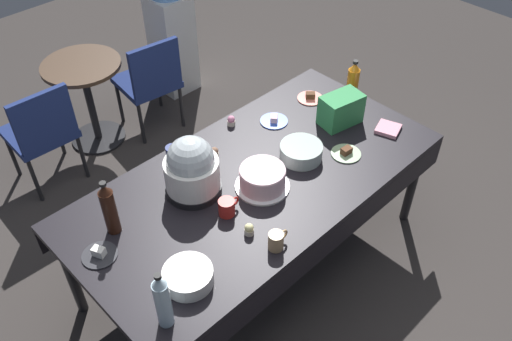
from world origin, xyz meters
The scene contains 26 objects.
ground centered at (0.00, 0.00, 0.00)m, with size 9.00×9.00×0.00m, color #383330.
potluck_table centered at (0.00, 0.00, 0.69)m, with size 2.20×1.10×0.75m.
frosted_layer_cake centered at (-0.03, -0.08, 0.81)m, with size 0.31×0.31×0.13m.
slow_cooker centered at (-0.32, 0.16, 0.91)m, with size 0.31×0.31×0.36m.
glass_salad_bowl centered at (0.31, -0.06, 0.79)m, with size 0.25×0.25×0.09m, color #B2C6BC.
ceramic_snack_bowl centered at (-0.73, -0.29, 0.79)m, with size 0.24×0.24×0.08m, color silver.
dessert_plate_sage centered at (0.52, -0.23, 0.76)m, with size 0.18×0.18×0.05m.
dessert_plate_cobalt centered at (0.45, 0.29, 0.76)m, with size 0.18×0.18×0.05m.
dessert_plate_charcoal centered at (-0.95, 0.13, 0.76)m, with size 0.18×0.18×0.05m.
dessert_plate_coral centered at (0.80, 0.30, 0.76)m, with size 0.18×0.18×0.05m.
cupcake_rose centered at (-0.13, 0.43, 0.78)m, with size 0.05×0.05×0.07m.
cupcake_lemon centered at (0.23, 0.46, 0.78)m, with size 0.05×0.05×0.07m.
cupcake_cocoa centered at (-0.05, 0.30, 0.78)m, with size 0.05×0.05×0.07m.
cupcake_vanilla centered at (-0.32, -0.28, 0.78)m, with size 0.05×0.05×0.07m.
soda_bottle_cola centered at (-0.80, 0.23, 0.91)m, with size 0.07×0.07×0.34m.
soda_bottle_water centered at (-0.94, -0.39, 0.91)m, with size 0.07×0.07×0.34m.
soda_bottle_orange_juice centered at (0.97, 0.09, 0.90)m, with size 0.08×0.08×0.31m.
coffee_mug_red centered at (-0.31, -0.10, 0.80)m, with size 0.13×0.09×0.09m.
coffee_mug_navy centered at (-0.23, 0.46, 0.79)m, with size 0.12×0.08×0.09m.
coffee_mug_tan centered at (-0.29, -0.44, 0.80)m, with size 0.12×0.08×0.10m.
soda_carton centered at (0.74, -0.01, 0.85)m, with size 0.26×0.16×0.20m, color #338C4C.
paper_napkin_stack centered at (0.90, -0.27, 0.76)m, with size 0.14×0.14×0.02m, color pink.
maroon_chair_left centered at (-0.55, 1.61, 0.49)m, with size 0.45×0.45×0.85m.
maroon_chair_right centered at (0.39, 1.61, 0.49)m, with size 0.49×0.49×0.85m.
round_cafe_table centered at (-0.05, 1.84, 0.50)m, with size 0.60×0.60×0.72m.
water_cooler centered at (0.91, 1.99, 0.59)m, with size 0.32×0.32×1.24m.
Camera 1 is at (-1.56, -1.60, 2.84)m, focal length 37.66 mm.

